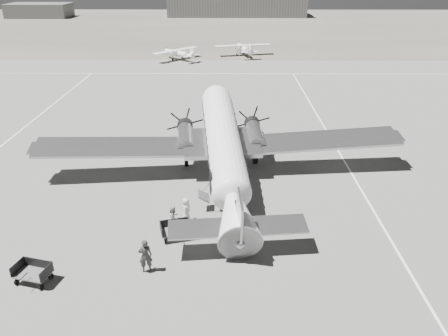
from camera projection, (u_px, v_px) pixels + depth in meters
ground at (192, 212)px, 28.67m from camera, size 260.00×260.00×0.00m
taxi_line_right at (375, 213)px, 28.57m from camera, size 0.15×80.00×0.01m
taxi_line_horizon at (212, 74)px, 64.88m from camera, size 90.00×0.15×0.01m
grass_infield at (219, 26)px, 114.68m from camera, size 260.00×90.00×0.01m
hangar_main at (237, 5)px, 135.87m from camera, size 42.00×14.00×6.60m
shed_secondary at (40, 10)px, 132.38m from camera, size 18.00×10.00×4.00m
dc3_airliner at (224, 150)px, 31.30m from camera, size 30.24×22.44×5.41m
light_plane_left at (178, 54)px, 73.59m from camera, size 11.70×11.81×1.91m
light_plane_right at (244, 50)px, 77.03m from camera, size 11.72×10.33×2.09m
baggage_cart_near at (176, 231)px, 25.78m from camera, size 2.11×1.74×1.03m
baggage_cart_far at (33, 273)px, 22.20m from camera, size 2.13×1.73×1.05m
ground_crew at (145, 256)px, 22.79m from camera, size 0.81×0.64×1.96m
ramp_agent at (174, 217)px, 26.59m from camera, size 0.92×0.98×1.59m
passenger at (186, 210)px, 27.35m from camera, size 0.64×0.87×1.63m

